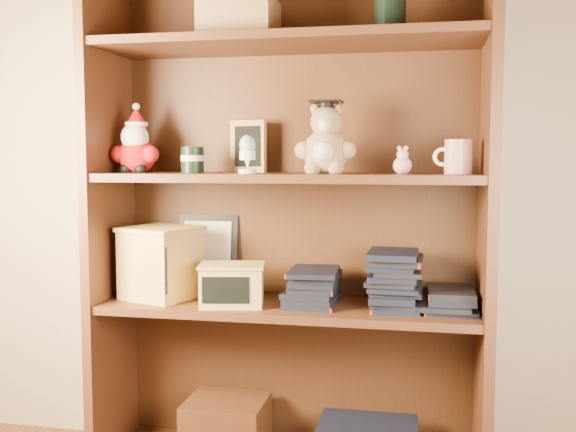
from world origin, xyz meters
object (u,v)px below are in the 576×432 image
object	(u,v)px
bookcase	(290,228)
grad_teddy_bear	(326,145)
teacher_mug	(457,157)
treats_box	(161,262)

from	to	relation	value
bookcase	grad_teddy_bear	bearing A→B (deg)	-25.71
grad_teddy_bear	teacher_mug	bearing A→B (deg)	1.01
bookcase	teacher_mug	world-z (taller)	bookcase
grad_teddy_bear	treats_box	bearing A→B (deg)	179.38
bookcase	treats_box	size ratio (longest dim) A/B	6.00
bookcase	grad_teddy_bear	xyz separation A→B (m)	(0.12, -0.06, 0.26)
bookcase	treats_box	world-z (taller)	bookcase
teacher_mug	bookcase	bearing A→B (deg)	174.22
grad_teddy_bear	bookcase	bearing A→B (deg)	154.29
grad_teddy_bear	treats_box	world-z (taller)	grad_teddy_bear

